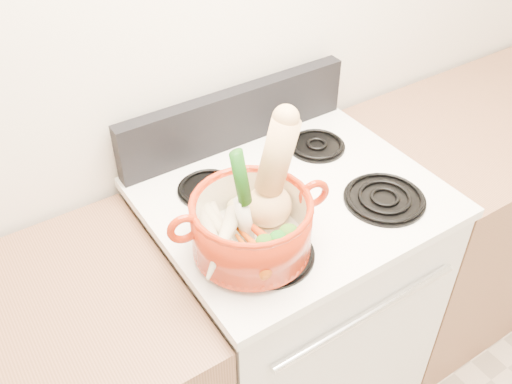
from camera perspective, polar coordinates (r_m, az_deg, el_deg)
wall_back at (r=1.64m, az=-3.19°, el=15.98°), size 3.50×0.02×2.60m
stove_body at (r=1.93m, az=3.14°, el=-11.37°), size 0.76×0.65×0.92m
cooktop at (r=1.59m, az=3.73°, el=-0.54°), size 0.78×0.67×0.03m
control_backsplash at (r=1.73m, az=-2.03°, el=7.51°), size 0.76×0.05×0.18m
oven_handle at (r=1.53m, az=11.17°, el=-11.94°), size 0.60×0.02×0.02m
counter_right at (r=2.55m, az=23.05°, el=-0.31°), size 1.36×0.65×0.90m
burner_front_left at (r=1.40m, az=1.33°, el=-6.11°), size 0.22×0.22×0.02m
burner_front_right at (r=1.59m, az=12.74°, el=-0.57°), size 0.22×0.22×0.02m
burner_back_left at (r=1.59m, az=-4.77°, el=0.42°), size 0.17×0.17×0.02m
burner_back_right at (r=1.76m, az=6.09°, el=4.72°), size 0.17×0.17×0.02m
dutch_oven at (r=1.35m, az=-0.47°, el=-3.40°), size 0.34×0.34×0.14m
pot_handle_left at (r=1.28m, az=-7.22°, el=-3.67°), size 0.08×0.03×0.08m
pot_handle_right at (r=1.37m, az=5.82°, el=-0.17°), size 0.08×0.03×0.08m
squash at (r=1.33m, az=1.71°, el=1.82°), size 0.21×0.16×0.31m
leek at (r=1.30m, az=-1.21°, el=-0.49°), size 0.07×0.09×0.25m
ginger at (r=1.43m, az=-1.46°, el=-1.40°), size 0.09×0.08×0.04m
parsnip_0 at (r=1.37m, az=-3.56°, el=-3.46°), size 0.07×0.22×0.06m
parsnip_1 at (r=1.34m, az=-4.06°, el=-4.86°), size 0.06×0.19×0.05m
parsnip_2 at (r=1.36m, az=-3.71°, el=-3.38°), size 0.05×0.20×0.06m
parsnip_3 at (r=1.31m, az=-3.43°, el=-5.04°), size 0.18×0.17×0.06m
carrot_0 at (r=1.33m, az=-0.01°, el=-5.53°), size 0.05×0.16×0.04m
carrot_1 at (r=1.30m, az=-0.52°, el=-6.37°), size 0.04×0.14×0.04m
carrot_2 at (r=1.34m, az=0.54°, el=-4.40°), size 0.06×0.18×0.05m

